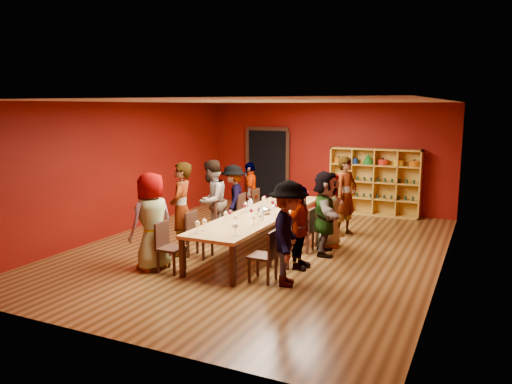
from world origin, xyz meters
TOP-DOWN VIEW (x-y plane):
  - room_shell at (0.00, 0.00)m, footprint 7.10×9.10m
  - tasting_table at (0.00, 0.00)m, footprint 1.10×4.50m
  - doorway at (-1.80, 4.43)m, footprint 1.40×0.17m
  - shelving_unit at (1.40, 4.32)m, footprint 2.40×0.40m
  - chair_person_left_0 at (-0.91, -2.00)m, footprint 0.42×0.42m
  - person_left_0 at (-1.23, -2.00)m, footprint 0.71×0.96m
  - chair_person_left_1 at (-0.91, -1.03)m, footprint 0.42×0.42m
  - person_left_1 at (-1.24, -1.03)m, footprint 0.68×0.79m
  - chair_person_left_2 at (-0.91, 0.09)m, footprint 0.42×0.42m
  - person_left_2 at (-1.21, 0.09)m, footprint 0.52×0.89m
  - chair_person_left_3 at (-0.91, 1.11)m, footprint 0.42×0.42m
  - person_left_3 at (-1.22, 1.11)m, footprint 0.79×1.09m
  - chair_person_left_4 at (-0.91, 1.91)m, footprint 0.42×0.42m
  - person_left_4 at (-1.17, 1.91)m, footprint 0.70×0.99m
  - chair_person_right_0 at (0.91, -1.74)m, footprint 0.42×0.42m
  - person_right_0 at (1.28, -1.74)m, footprint 0.76×1.21m
  - chair_person_right_1 at (0.91, -0.86)m, footprint 0.42×0.42m
  - person_right_1 at (1.15, -0.86)m, footprint 0.44×0.90m
  - chair_person_right_2 at (0.91, 0.20)m, footprint 0.42×0.42m
  - person_right_2 at (1.30, 0.20)m, footprint 0.92×1.61m
  - chair_person_right_3 at (0.91, 0.79)m, footprint 0.42×0.42m
  - person_right_3 at (1.20, 0.79)m, footprint 0.54×0.82m
  - chair_person_right_4 at (0.91, 1.86)m, footprint 0.42×0.42m
  - person_right_4 at (1.27, 1.86)m, footprint 0.67×0.78m
  - wine_glass_0 at (0.34, -1.78)m, footprint 0.08×0.08m
  - wine_glass_1 at (0.32, -1.03)m, footprint 0.07×0.07m
  - wine_glass_2 at (0.31, 0.78)m, footprint 0.08×0.08m
  - wine_glass_3 at (0.33, 0.92)m, footprint 0.09×0.09m
  - wine_glass_4 at (0.36, 1.82)m, footprint 0.09×0.09m
  - wine_glass_5 at (0.08, 0.41)m, footprint 0.08×0.08m
  - wine_glass_6 at (-0.26, 0.71)m, footprint 0.08×0.08m
  - wine_glass_7 at (0.01, -0.47)m, footprint 0.07×0.07m
  - wine_glass_8 at (0.04, -1.21)m, footprint 0.08×0.08m
  - wine_glass_9 at (0.32, 1.71)m, footprint 0.09×0.09m
  - wine_glass_10 at (-0.34, 1.73)m, footprint 0.08×0.08m
  - wine_glass_11 at (-0.17, 1.31)m, footprint 0.09×0.09m
  - wine_glass_12 at (0.30, -0.07)m, footprint 0.08×0.08m
  - wine_glass_13 at (-0.35, 0.97)m, footprint 0.07×0.07m
  - wine_glass_14 at (-0.35, 0.01)m, footprint 0.08×0.08m
  - wine_glass_15 at (-0.29, -0.97)m, footprint 0.08×0.08m
  - wine_glass_16 at (-0.32, -1.94)m, footprint 0.09×0.09m
  - wine_glass_17 at (-0.32, -0.12)m, footprint 0.08×0.08m
  - wine_glass_18 at (-0.29, -1.75)m, footprint 0.09×0.09m
  - wine_glass_19 at (-0.28, -0.82)m, footprint 0.07×0.07m
  - wine_glass_20 at (-0.31, 1.93)m, footprint 0.07×0.07m
  - wine_glass_21 at (0.30, 0.12)m, footprint 0.09×0.09m
  - wine_glass_22 at (0.34, -1.81)m, footprint 0.09×0.09m
  - wine_glass_23 at (0.35, -0.84)m, footprint 0.07×0.07m
  - spittoon_bowl at (0.08, -0.04)m, footprint 0.29×0.29m
  - carafe_a at (-0.26, 0.03)m, footprint 0.10×0.10m
  - carafe_b at (0.28, -0.59)m, footprint 0.10×0.10m
  - wine_bottle at (0.27, 1.49)m, footprint 0.09×0.09m

SIDE VIEW (x-z plane):
  - chair_person_left_0 at x=-0.91m, z-range 0.05..0.94m
  - chair_person_left_1 at x=-0.91m, z-range 0.05..0.94m
  - chair_person_left_2 at x=-0.91m, z-range 0.05..0.94m
  - chair_person_left_3 at x=-0.91m, z-range 0.05..0.94m
  - chair_person_left_4 at x=-0.91m, z-range 0.05..0.94m
  - chair_person_right_0 at x=0.91m, z-range 0.05..0.94m
  - chair_person_right_1 at x=0.91m, z-range 0.05..0.94m
  - chair_person_right_2 at x=0.91m, z-range 0.05..0.94m
  - chair_person_right_3 at x=0.91m, z-range 0.05..0.94m
  - chair_person_right_4 at x=0.91m, z-range 0.05..0.94m
  - tasting_table at x=0.00m, z-range 0.32..1.07m
  - person_right_1 at x=1.15m, z-range 0.00..1.52m
  - person_left_4 at x=-1.17m, z-range 0.00..1.55m
  - person_right_3 at x=1.20m, z-range 0.00..1.55m
  - person_left_3 at x=-1.22m, z-range 0.00..1.57m
  - spittoon_bowl at x=0.08m, z-range 0.74..0.90m
  - person_right_2 at x=1.30m, z-range 0.00..1.67m
  - carafe_b at x=0.28m, z-range 0.74..0.98m
  - person_right_0 at x=1.28m, z-range 0.00..1.74m
  - carafe_a at x=-0.26m, z-range 0.74..1.00m
  - wine_bottle at x=0.27m, z-range 0.71..1.03m
  - wine_glass_20 at x=-0.31m, z-range 0.79..0.97m
  - person_left_0 at x=-1.23m, z-range 0.00..1.76m
  - wine_glass_7 at x=0.01m, z-range 0.79..0.97m
  - wine_glass_19 at x=-0.28m, z-range 0.79..0.98m
  - wine_glass_13 at x=-0.35m, z-range 0.79..0.98m
  - wine_glass_23 at x=0.35m, z-range 0.79..0.98m
  - wine_glass_1 at x=0.32m, z-range 0.79..0.98m
  - person_left_2 at x=-1.21m, z-range 0.00..1.78m
  - wine_glass_17 at x=-0.32m, z-range 0.79..0.98m
  - wine_glass_15 at x=-0.29m, z-range 0.79..0.99m
  - wine_glass_0 at x=0.34m, z-range 0.80..1.00m
  - wine_glass_14 at x=-0.35m, z-range 0.80..1.00m
  - wine_glass_10 at x=-0.34m, z-range 0.80..1.00m
  - wine_glass_5 at x=0.08m, z-range 0.80..1.00m
  - wine_glass_12 at x=0.30m, z-range 0.80..1.00m
  - person_right_4 at x=1.27m, z-range 0.00..1.80m
  - wine_glass_2 at x=0.31m, z-range 0.80..1.00m
  - wine_glass_6 at x=-0.26m, z-range 0.80..1.01m
  - wine_glass_8 at x=0.04m, z-range 0.80..1.01m
  - wine_glass_4 at x=0.36m, z-range 0.80..1.01m
  - wine_glass_21 at x=0.30m, z-range 0.80..1.01m
  - wine_glass_18 at x=-0.29m, z-range 0.80..1.01m
  - wine_glass_11 at x=-0.17m, z-range 0.80..1.01m
  - wine_glass_3 at x=0.33m, z-range 0.80..1.02m
  - wine_glass_22 at x=0.34m, z-range 0.80..1.02m
  - wine_glass_9 at x=0.32m, z-range 0.80..1.02m
  - wine_glass_16 at x=-0.32m, z-range 0.80..1.02m
  - person_left_1 at x=-1.24m, z-range 0.00..1.84m
  - shelving_unit at x=1.40m, z-range 0.08..1.88m
  - doorway at x=-1.80m, z-range -0.03..2.27m
  - room_shell at x=0.00m, z-range -0.02..3.02m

